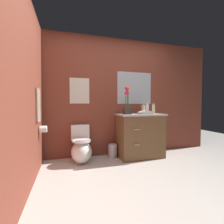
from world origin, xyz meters
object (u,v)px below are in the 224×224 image
vanity_cabinet (140,135)px  trash_bin (113,151)px  hand_wash_bottle (144,109)px  wall_poster (80,91)px  toilet (81,149)px  toilet_paper_roll (43,129)px  wall_mirror (134,88)px  lotion_bottle (147,109)px  soap_bottle (153,109)px  hanging_towel (38,105)px  flower_vase (127,104)px

vanity_cabinet → trash_bin: size_ratio=3.94×
hand_wash_bottle → wall_poster: bearing=170.3°
toilet → hand_wash_bottle: size_ratio=3.45×
vanity_cabinet → wall_poster: (-1.21, 0.29, 0.90)m
vanity_cabinet → toilet_paper_roll: (-1.84, -0.17, 0.22)m
hand_wash_bottle → wall_mirror: (-0.11, 0.23, 0.47)m
vanity_cabinet → lotion_bottle: lotion_bottle is taller
soap_bottle → hanging_towel: (-2.14, -0.20, 0.09)m
wall_poster → wall_mirror: wall_mirror is taller
flower_vase → lotion_bottle: flower_vase is taller
flower_vase → wall_poster: (-0.90, 0.33, 0.27)m
lotion_bottle → trash_bin: bearing=163.4°
vanity_cabinet → soap_bottle: soap_bottle is taller
lotion_bottle → trash_bin: (-0.67, 0.20, -0.86)m
soap_bottle → vanity_cabinet: bearing=159.3°
lotion_bottle → flower_vase: bearing=172.5°
toilet → wall_mirror: (1.20, 0.27, 1.21)m
hanging_towel → toilet_paper_roll: hanging_towel is taller
toilet → hanging_towel: 1.13m
wall_mirror → toilet_paper_roll: 2.04m
toilet → hanging_towel: (-0.69, -0.32, 0.83)m
vanity_cabinet → hand_wash_bottle: 0.54m
vanity_cabinet → wall_mirror: (-0.00, 0.29, 0.99)m
lotion_bottle → toilet_paper_roll: size_ratio=1.99×
vanity_cabinet → flower_vase: flower_vase is taller
vanity_cabinet → trash_bin: 0.66m
toilet → trash_bin: (0.64, 0.08, -0.11)m
trash_bin → hanging_towel: (-1.33, -0.40, 0.94)m
vanity_cabinet → soap_bottle: (0.25, -0.09, 0.53)m
flower_vase → hanging_towel: flower_vase is taller
hand_wash_bottle → hanging_towel: (-2.00, -0.36, 0.09)m
lotion_bottle → toilet_paper_roll: bearing=-177.7°
soap_bottle → hand_wash_bottle: size_ratio=1.07×
lotion_bottle → hanging_towel: 2.01m
wall_mirror → toilet_paper_roll: (-1.83, -0.46, -0.77)m
trash_bin → toilet_paper_roll: 1.41m
trash_bin → wall_mirror: 1.44m
flower_vase → trash_bin: (-0.26, 0.15, -0.95)m
toilet → hanging_towel: bearing=-155.0°
flower_vase → wall_poster: wall_poster is taller
toilet → wall_poster: bearing=90.0°
hand_wash_bottle → vanity_cabinet: bearing=-148.2°
soap_bottle → trash_bin: soap_bottle is taller
flower_vase → toilet_paper_roll: 1.59m
lotion_bottle → trash_bin: lotion_bottle is taller
soap_bottle → trash_bin: 1.19m
vanity_cabinet → hanging_towel: size_ratio=2.06×
soap_bottle → wall_mirror: wall_mirror is taller
soap_bottle → lotion_bottle: bearing=179.7°
hand_wash_bottle → wall_poster: 1.39m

